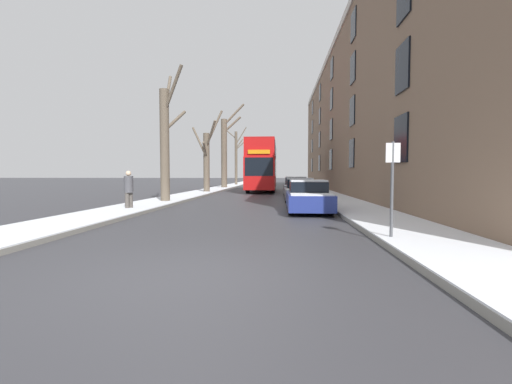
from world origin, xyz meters
name	(u,v)px	position (x,y,z in m)	size (l,w,h in m)	color
ground_plane	(179,276)	(0.00, 0.00, 0.00)	(320.00, 320.00, 0.00)	#38383D
sidewalk_left	(241,183)	(-5.00, 53.00, 0.08)	(2.38, 130.00, 0.16)	gray
sidewalk_right	(300,184)	(5.00, 53.00, 0.08)	(2.38, 130.00, 0.16)	gray
terrace_facade_right	(383,117)	(10.69, 26.00, 6.67)	(9.10, 50.39, 13.33)	#7A604C
bare_tree_left_0	(166,140)	(-4.62, 13.16, 3.45)	(1.69, 2.99, 7.44)	brown
bare_tree_left_1	(207,158)	(-4.61, 23.62, 3.01)	(2.90, 2.84, 7.13)	brown
bare_tree_left_2	(225,151)	(-4.63, 33.41, 4.31)	(2.95, 2.99, 9.63)	brown
bare_tree_left_3	(236,156)	(-4.72, 44.38, 4.30)	(3.57, 1.79, 8.56)	brown
double_decker_bus	(262,164)	(-0.07, 27.04, 2.60)	(2.54, 10.18, 4.60)	red
parked_car_0	(308,197)	(2.77, 9.54, 0.63)	(1.75, 4.40, 1.35)	navy
parked_car_1	(300,190)	(2.77, 15.46, 0.64)	(1.78, 4.38, 1.38)	slate
parked_car_2	(296,187)	(2.77, 20.68, 0.66)	(1.78, 4.24, 1.43)	slate
oncoming_van	(261,177)	(-0.99, 41.80, 1.28)	(1.93, 5.02, 2.38)	#9EA3AD
pedestrian_left_sidewalk	(129,189)	(-4.88, 9.05, 0.96)	(0.38, 0.38, 1.74)	#4C4742
street_sign_post	(392,185)	(4.11, 2.80, 1.34)	(0.32, 0.07, 2.32)	#4C4F54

